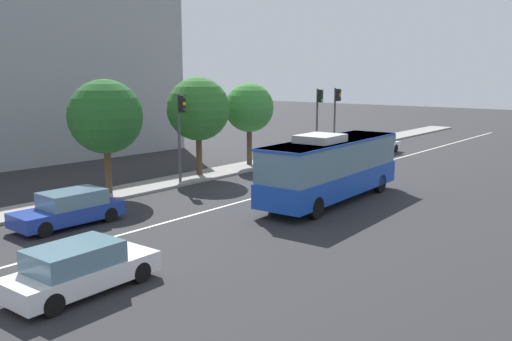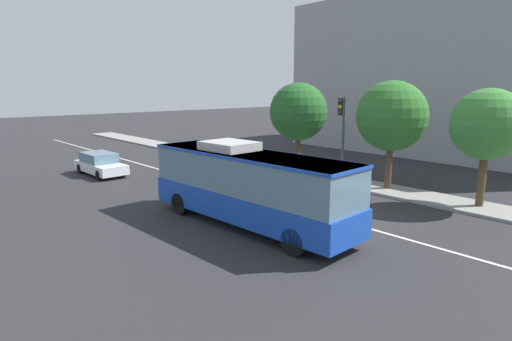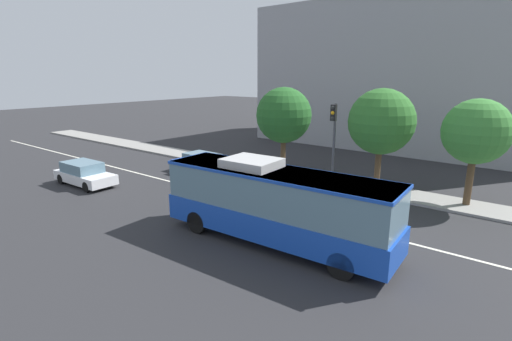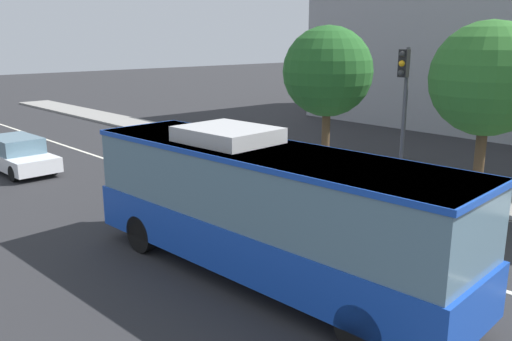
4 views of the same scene
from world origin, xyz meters
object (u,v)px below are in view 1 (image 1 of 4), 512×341
at_px(transit_bus, 331,166).
at_px(sedan_white_ahead, 378,144).
at_px(sedan_white, 80,268).
at_px(street_tree_kerbside_right, 249,108).
at_px(street_tree_kerbside_left, 105,117).
at_px(sedan_blue, 70,209).
at_px(street_tree_kerbside_centre, 198,109).
at_px(traffic_light_mid_block, 181,123).
at_px(traffic_light_far_corner, 337,109).
at_px(traffic_light_near_corner, 319,110).

bearing_deg(transit_bus, sedan_white_ahead, 16.73).
relative_size(sedan_white, street_tree_kerbside_right, 0.80).
distance_m(street_tree_kerbside_left, street_tree_kerbside_right, 11.69).
height_order(sedan_blue, street_tree_kerbside_centre, street_tree_kerbside_centre).
xyz_separation_m(street_tree_kerbside_left, street_tree_kerbside_right, (11.69, 0.09, -0.10)).
distance_m(transit_bus, street_tree_kerbside_left, 11.81).
bearing_deg(street_tree_kerbside_right, traffic_light_mid_block, -171.51).
bearing_deg(sedan_blue, street_tree_kerbside_right, -165.41).
bearing_deg(traffic_light_far_corner, transit_bus, -63.16).
relative_size(traffic_light_near_corner, traffic_light_far_corner, 1.00).
bearing_deg(transit_bus, traffic_light_near_corner, 32.62).
height_order(street_tree_kerbside_left, street_tree_kerbside_centre, street_tree_kerbside_centre).
distance_m(street_tree_kerbside_centre, street_tree_kerbside_right, 4.90).
bearing_deg(street_tree_kerbside_centre, sedan_white_ahead, -13.77).
bearing_deg(street_tree_kerbside_left, traffic_light_far_corner, -3.08).
xyz_separation_m(traffic_light_mid_block, traffic_light_far_corner, (16.83, -0.13, 0.00)).
xyz_separation_m(sedan_blue, sedan_white_ahead, (27.63, -0.32, 0.00)).
bearing_deg(sedan_white, sedan_white_ahead, 9.70).
height_order(traffic_light_mid_block, street_tree_kerbside_right, street_tree_kerbside_right).
distance_m(sedan_white, street_tree_kerbside_left, 13.63).
height_order(transit_bus, street_tree_kerbside_right, street_tree_kerbside_right).
distance_m(sedan_white, street_tree_kerbside_right, 22.81).
distance_m(sedan_blue, sedan_white_ahead, 27.64).
bearing_deg(traffic_light_mid_block, sedan_white_ahead, 77.11).
xyz_separation_m(traffic_light_far_corner, street_tree_kerbside_left, (-21.14, 1.14, 0.56)).
xyz_separation_m(transit_bus, sedan_white_ahead, (16.91, 5.89, -1.09)).
bearing_deg(sedan_white, sedan_blue, 58.26).
xyz_separation_m(sedan_white, traffic_light_mid_block, (12.70, 9.18, 2.84)).
distance_m(sedan_white, traffic_light_near_corner, 28.49).
xyz_separation_m(sedan_blue, street_tree_kerbside_left, (4.57, 3.59, 3.40)).
bearing_deg(street_tree_kerbside_left, street_tree_kerbside_right, 0.45).
bearing_deg(sedan_white_ahead, traffic_light_near_corner, -29.39).
bearing_deg(sedan_white, street_tree_kerbside_centre, 32.46).
bearing_deg(traffic_light_far_corner, street_tree_kerbside_right, -100.63).
bearing_deg(sedan_white_ahead, traffic_light_far_corner, -53.67).
xyz_separation_m(sedan_white, street_tree_kerbside_left, (8.40, 10.19, 3.40)).
xyz_separation_m(sedan_white_ahead, traffic_light_far_corner, (-1.93, 2.78, 2.84)).
xyz_separation_m(sedan_white, traffic_light_near_corner, (26.87, 9.03, 2.84)).
height_order(sedan_white_ahead, traffic_light_far_corner, traffic_light_far_corner).
distance_m(sedan_blue, street_tree_kerbside_right, 16.99).
distance_m(transit_bus, sedan_blue, 12.44).
height_order(traffic_light_mid_block, traffic_light_far_corner, same).
xyz_separation_m(sedan_blue, street_tree_kerbside_right, (16.26, 3.69, 3.30)).
relative_size(sedan_white_ahead, traffic_light_near_corner, 0.87).
bearing_deg(sedan_white_ahead, sedan_white, 12.87).
bearing_deg(street_tree_kerbside_centre, street_tree_kerbside_left, -179.42).
relative_size(transit_bus, sedan_white_ahead, 2.22).
distance_m(traffic_light_mid_block, street_tree_kerbside_right, 7.48).
height_order(traffic_light_near_corner, street_tree_kerbside_right, street_tree_kerbside_right).
distance_m(traffic_light_near_corner, traffic_light_far_corner, 2.67).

